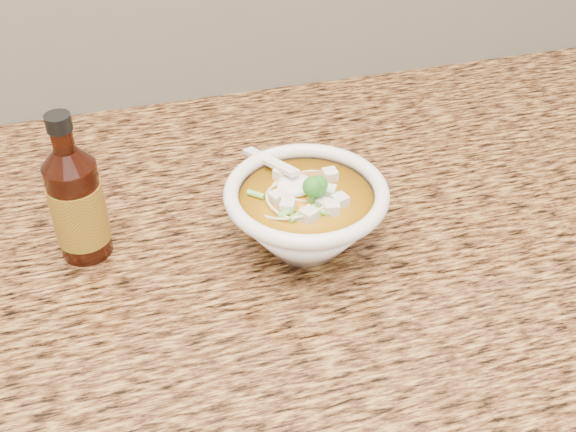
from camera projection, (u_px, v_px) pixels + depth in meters
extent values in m
cube|color=#A5773C|center=(139.00, 259.00, 0.81)|extent=(4.00, 0.68, 0.04)
cylinder|color=white|center=(305.00, 242.00, 0.80)|extent=(0.07, 0.07, 0.01)
torus|color=white|center=(306.00, 193.00, 0.76)|extent=(0.18, 0.18, 0.02)
torus|color=beige|center=(297.00, 191.00, 0.77)|extent=(0.09, 0.09, 0.00)
torus|color=beige|center=(310.00, 195.00, 0.76)|extent=(0.08, 0.08, 0.00)
torus|color=beige|center=(313.00, 203.00, 0.76)|extent=(0.10, 0.10, 0.00)
torus|color=beige|center=(306.00, 192.00, 0.77)|extent=(0.11, 0.11, 0.00)
torus|color=beige|center=(305.00, 204.00, 0.76)|extent=(0.12, 0.12, 0.00)
torus|color=beige|center=(310.00, 196.00, 0.77)|extent=(0.06, 0.06, 0.00)
torus|color=beige|center=(301.00, 208.00, 0.76)|extent=(0.10, 0.10, 0.00)
cube|color=silver|center=(266.00, 194.00, 0.76)|extent=(0.02, 0.02, 0.01)
cube|color=silver|center=(288.00, 191.00, 0.76)|extent=(0.02, 0.02, 0.01)
cube|color=silver|center=(311.00, 177.00, 0.78)|extent=(0.02, 0.02, 0.01)
cube|color=silver|center=(296.00, 203.00, 0.75)|extent=(0.01, 0.01, 0.01)
cube|color=silver|center=(289.00, 189.00, 0.76)|extent=(0.02, 0.02, 0.01)
cube|color=silver|center=(263.00, 189.00, 0.76)|extent=(0.02, 0.02, 0.02)
cube|color=silver|center=(337.00, 200.00, 0.75)|extent=(0.02, 0.02, 0.01)
cube|color=silver|center=(295.00, 190.00, 0.76)|extent=(0.02, 0.02, 0.01)
cube|color=silver|center=(292.00, 194.00, 0.76)|extent=(0.02, 0.02, 0.01)
cube|color=silver|center=(283.00, 201.00, 0.75)|extent=(0.02, 0.02, 0.01)
ellipsoid|color=#196014|center=(313.00, 189.00, 0.74)|extent=(0.03, 0.03, 0.03)
cylinder|color=#75D150|center=(360.00, 194.00, 0.76)|extent=(0.02, 0.02, 0.01)
cylinder|color=#75D150|center=(274.00, 191.00, 0.76)|extent=(0.01, 0.02, 0.01)
cylinder|color=#75D150|center=(349.00, 182.00, 0.77)|extent=(0.02, 0.01, 0.01)
cylinder|color=#75D150|center=(334.00, 186.00, 0.77)|extent=(0.02, 0.01, 0.01)
cylinder|color=#75D150|center=(279.00, 180.00, 0.78)|extent=(0.02, 0.02, 0.01)
cylinder|color=#75D150|center=(265.00, 180.00, 0.78)|extent=(0.02, 0.01, 0.01)
ellipsoid|color=white|center=(295.00, 185.00, 0.77)|extent=(0.04, 0.04, 0.01)
cube|color=white|center=(270.00, 162.00, 0.79)|extent=(0.04, 0.09, 0.02)
cylinder|color=#381007|center=(79.00, 210.00, 0.76)|extent=(0.06, 0.06, 0.11)
cylinder|color=#381007|center=(62.00, 140.00, 0.70)|extent=(0.02, 0.02, 0.02)
cylinder|color=black|center=(58.00, 123.00, 0.69)|extent=(0.03, 0.03, 0.02)
cylinder|color=red|center=(79.00, 212.00, 0.76)|extent=(0.06, 0.06, 0.07)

